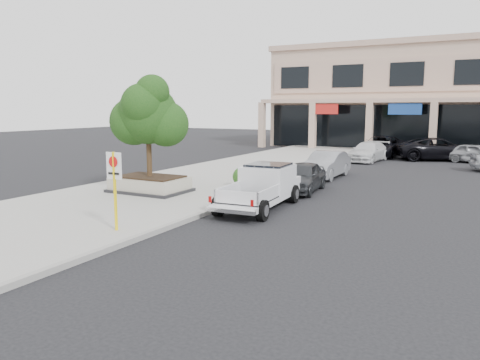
# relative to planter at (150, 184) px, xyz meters

# --- Properties ---
(ground) EXTENTS (120.00, 120.00, 0.00)m
(ground) POSITION_rel_planter_xyz_m (5.67, -2.61, -0.48)
(ground) COLOR black
(ground) RESTS_ON ground
(sidewalk) EXTENTS (8.00, 52.00, 0.15)m
(sidewalk) POSITION_rel_planter_xyz_m (0.17, 3.39, -0.40)
(sidewalk) COLOR gray
(sidewalk) RESTS_ON ground
(curb) EXTENTS (0.20, 52.00, 0.15)m
(curb) POSITION_rel_planter_xyz_m (4.12, 3.39, -0.40)
(curb) COLOR gray
(curb) RESTS_ON ground
(planter) EXTENTS (3.20, 2.20, 0.68)m
(planter) POSITION_rel_planter_xyz_m (0.00, 0.00, 0.00)
(planter) COLOR black
(planter) RESTS_ON sidewalk
(planter_tree) EXTENTS (2.90, 2.55, 4.00)m
(planter_tree) POSITION_rel_planter_xyz_m (0.13, 0.15, 2.94)
(planter_tree) COLOR #302012
(planter_tree) RESTS_ON planter
(no_parking_sign) EXTENTS (0.55, 0.09, 2.30)m
(no_parking_sign) POSITION_rel_planter_xyz_m (3.20, -5.52, 1.16)
(no_parking_sign) COLOR yellow
(no_parking_sign) RESTS_ON sidewalk
(hedge) EXTENTS (1.10, 0.99, 0.93)m
(hedge) POSITION_rel_planter_xyz_m (3.01, 2.95, 0.14)
(hedge) COLOR #184513
(hedge) RESTS_ON sidewalk
(pickup_truck) EXTENTS (2.18, 5.17, 1.60)m
(pickup_truck) POSITION_rel_planter_xyz_m (5.32, -0.32, 0.32)
(pickup_truck) COLOR silver
(pickup_truck) RESTS_ON ground
(curb_car_a) EXTENTS (1.91, 4.01, 1.32)m
(curb_car_a) POSITION_rel_planter_xyz_m (5.42, 3.88, 0.19)
(curb_car_a) COLOR #2C2E31
(curb_car_a) RESTS_ON ground
(curb_car_b) EXTENTS (1.57, 4.27, 1.40)m
(curb_car_b) POSITION_rel_planter_xyz_m (5.08, 8.41, 0.22)
(curb_car_b) COLOR gray
(curb_car_b) RESTS_ON ground
(curb_car_c) EXTENTS (2.40, 4.78, 1.33)m
(curb_car_c) POSITION_rel_planter_xyz_m (5.25, 17.30, 0.19)
(curb_car_c) COLOR silver
(curb_car_c) RESTS_ON ground
(curb_car_d) EXTENTS (3.09, 5.85, 1.57)m
(curb_car_d) POSITION_rel_planter_xyz_m (5.45, 20.86, 0.31)
(curb_car_d) COLOR black
(curb_car_d) RESTS_ON ground
(lot_car_d) EXTENTS (6.33, 4.58, 1.60)m
(lot_car_d) POSITION_rel_planter_xyz_m (9.55, 20.27, 0.32)
(lot_car_d) COLOR black
(lot_car_d) RESTS_ON ground
(lot_car_e) EXTENTS (4.17, 2.56, 1.33)m
(lot_car_e) POSITION_rel_planter_xyz_m (11.92, 19.57, 0.19)
(lot_car_e) COLOR gray
(lot_car_e) RESTS_ON ground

